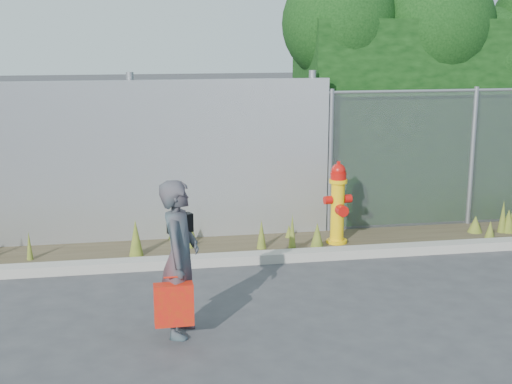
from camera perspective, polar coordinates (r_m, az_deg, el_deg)
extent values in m
plane|color=#363538|center=(7.38, 4.25, -9.93)|extent=(80.00, 80.00, 0.00)
cube|color=gray|center=(9.00, 1.44, -5.20)|extent=(16.00, 0.22, 0.12)
cube|color=#3F3524|center=(9.58, 0.73, -4.41)|extent=(16.00, 1.20, 0.01)
cone|color=#4E5F1C|center=(9.41, -17.68, -4.19)|extent=(0.08, 0.08, 0.38)
cone|color=#4E5F1C|center=(9.75, -5.22, -3.39)|extent=(0.16, 0.16, 0.25)
cone|color=#4E5F1C|center=(10.80, 19.53, -2.25)|extent=(0.21, 0.21, 0.34)
cone|color=#4E5F1C|center=(10.65, 17.13, -2.54)|extent=(0.22, 0.22, 0.25)
cone|color=#4E5F1C|center=(9.95, 2.65, -3.22)|extent=(0.11, 0.11, 0.19)
cone|color=#4E5F1C|center=(9.42, 0.44, -3.47)|extent=(0.13, 0.13, 0.40)
cone|color=#4E5F1C|center=(9.92, -6.44, -3.01)|extent=(0.22, 0.22, 0.30)
cone|color=#4E5F1C|center=(9.56, -5.64, -3.98)|extent=(0.20, 0.20, 0.18)
cone|color=#4E5F1C|center=(9.18, 2.91, -3.46)|extent=(0.12, 0.12, 0.55)
cone|color=#4E5F1C|center=(9.39, 4.91, -3.64)|extent=(0.20, 0.20, 0.38)
cone|color=#4E5F1C|center=(10.74, 19.14, -1.95)|extent=(0.13, 0.13, 0.47)
cone|color=#4E5F1C|center=(10.36, 18.21, -2.99)|extent=(0.15, 0.15, 0.27)
cone|color=#4E5F1C|center=(9.51, -5.28, -3.97)|extent=(0.09, 0.09, 0.21)
cone|color=#4E5F1C|center=(9.24, -9.59, -3.72)|extent=(0.19, 0.19, 0.48)
cube|color=#A5A7AC|center=(9.86, -18.84, 1.95)|extent=(8.50, 0.08, 2.20)
cylinder|color=gray|center=(9.85, -9.82, 2.75)|extent=(0.10, 0.10, 2.30)
cylinder|color=gray|center=(10.16, 4.44, 3.21)|extent=(0.10, 0.10, 2.30)
cylinder|color=gray|center=(10.14, 5.96, 2.44)|extent=(0.07, 0.07, 2.05)
cylinder|color=gray|center=(10.92, 16.89, 2.70)|extent=(0.07, 0.07, 2.05)
sphere|color=black|center=(11.01, 6.68, 13.26)|extent=(1.73, 1.73, 1.73)
sphere|color=black|center=(11.47, 10.57, 12.76)|extent=(1.19, 1.19, 1.19)
sphere|color=black|center=(11.49, 13.98, 12.78)|extent=(1.86, 1.86, 1.86)
sphere|color=black|center=(11.97, 18.40, 10.05)|extent=(1.61, 1.61, 1.61)
cylinder|color=yellow|center=(9.78, 6.47, -3.98)|extent=(0.28, 0.28, 0.06)
cylinder|color=yellow|center=(9.67, 6.53, -1.72)|extent=(0.18, 0.18, 0.86)
cylinder|color=yellow|center=(9.57, 6.59, 0.88)|extent=(0.24, 0.24, 0.05)
cylinder|color=#B20F0A|center=(9.55, 6.61, 1.29)|extent=(0.21, 0.21, 0.10)
sphere|color=#B20F0A|center=(9.54, 6.62, 1.70)|extent=(0.19, 0.19, 0.19)
cylinder|color=#B20F0A|center=(9.52, 6.63, 2.30)|extent=(0.05, 0.05, 0.05)
cylinder|color=#B20F0A|center=(9.58, 5.75, -0.62)|extent=(0.10, 0.11, 0.11)
cylinder|color=#B20F0A|center=(9.66, 7.36, -0.55)|extent=(0.10, 0.11, 0.11)
cylinder|color=#B20F0A|center=(9.52, 6.78, -1.49)|extent=(0.15, 0.12, 0.15)
imported|color=#0F5C62|center=(6.76, -6.11, -5.31)|extent=(0.50, 0.63, 1.51)
cube|color=#AB2D09|center=(6.69, -6.59, -8.93)|extent=(0.36, 0.13, 0.40)
cylinder|color=#AB2D09|center=(6.60, -6.65, -6.78)|extent=(0.17, 0.02, 0.02)
cube|color=black|center=(6.84, -6.10, -2.52)|extent=(0.24, 0.10, 0.18)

